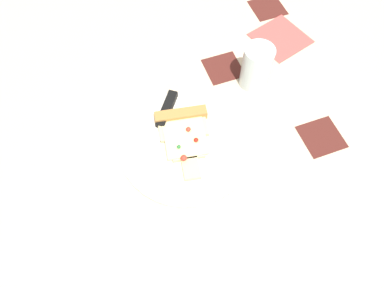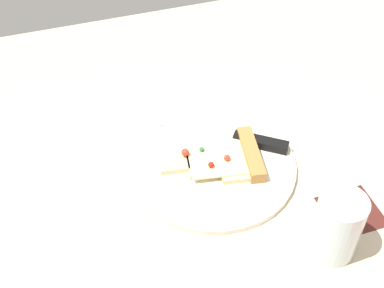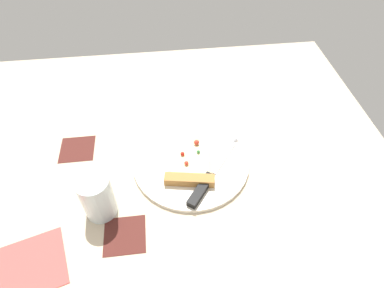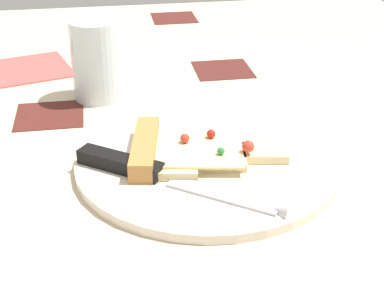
# 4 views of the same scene
# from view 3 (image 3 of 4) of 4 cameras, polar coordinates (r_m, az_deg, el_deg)

# --- Properties ---
(ground_plane) EXTENTS (1.28, 1.28, 0.03)m
(ground_plane) POSITION_cam_3_polar(r_m,az_deg,el_deg) (0.79, -6.44, -10.21)
(ground_plane) COLOR #C6B293
(ground_plane) RESTS_ON ground
(plate) EXTENTS (0.30, 0.30, 0.01)m
(plate) POSITION_cam_3_polar(r_m,az_deg,el_deg) (0.83, -0.17, -3.13)
(plate) COLOR silver
(plate) RESTS_ON ground_plane
(pizza_slice) EXTENTS (0.13, 0.18, 0.03)m
(pizza_slice) POSITION_cam_3_polar(r_m,az_deg,el_deg) (0.80, -0.28, -3.94)
(pizza_slice) COLOR beige
(pizza_slice) RESTS_ON plate
(knife) EXTENTS (0.16, 0.21, 0.02)m
(knife) POSITION_cam_3_polar(r_m,az_deg,el_deg) (0.79, 3.18, -5.66)
(knife) COLOR silver
(knife) RESTS_ON plate
(drinking_glass) EXTENTS (0.07, 0.07, 0.11)m
(drinking_glass) POSITION_cam_3_polar(r_m,az_deg,el_deg) (0.74, -16.47, -8.96)
(drinking_glass) COLOR silver
(drinking_glass) RESTS_ON ground_plane
(napkin) EXTENTS (0.16, 0.16, 0.00)m
(napkin) POSITION_cam_3_polar(r_m,az_deg,el_deg) (0.77, -26.51, -18.68)
(napkin) COLOR #E54C47
(napkin) RESTS_ON ground_plane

